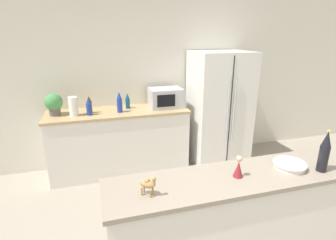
% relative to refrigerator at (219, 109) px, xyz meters
% --- Properties ---
extents(wall_back, '(8.00, 0.06, 2.55)m').
position_rel_refrigerator_xyz_m(wall_back, '(-1.07, 0.40, 0.41)').
color(wall_back, silver).
rests_on(wall_back, ground_plane).
extents(back_counter, '(1.99, 0.63, 0.94)m').
position_rel_refrigerator_xyz_m(back_counter, '(-1.55, 0.07, -0.40)').
color(back_counter, silver).
rests_on(back_counter, ground_plane).
extents(refrigerator, '(0.86, 0.74, 1.74)m').
position_rel_refrigerator_xyz_m(refrigerator, '(0.00, 0.00, 0.00)').
color(refrigerator, silver).
rests_on(refrigerator, ground_plane).
extents(bar_counter, '(1.95, 0.49, 0.96)m').
position_rel_refrigerator_xyz_m(bar_counter, '(-0.90, -2.02, -0.39)').
color(bar_counter, silver).
rests_on(bar_counter, ground_plane).
extents(potted_plant, '(0.23, 0.23, 0.30)m').
position_rel_refrigerator_xyz_m(potted_plant, '(-2.38, 0.09, 0.23)').
color(potted_plant, '#595451').
rests_on(potted_plant, back_counter).
extents(paper_towel_roll, '(0.12, 0.12, 0.26)m').
position_rel_refrigerator_xyz_m(paper_towel_roll, '(-2.14, 0.00, 0.20)').
color(paper_towel_roll, white).
rests_on(paper_towel_roll, back_counter).
extents(microwave, '(0.48, 0.37, 0.28)m').
position_rel_refrigerator_xyz_m(microwave, '(-0.84, 0.09, 0.21)').
color(microwave, '#B2B5BA').
rests_on(microwave, back_counter).
extents(back_bottle_0, '(0.07, 0.07, 0.26)m').
position_rel_refrigerator_xyz_m(back_bottle_0, '(-1.93, 0.07, 0.19)').
color(back_bottle_0, brown).
rests_on(back_bottle_0, back_counter).
extents(back_bottle_1, '(0.07, 0.07, 0.25)m').
position_rel_refrigerator_xyz_m(back_bottle_1, '(-1.94, -0.02, 0.19)').
color(back_bottle_1, navy).
rests_on(back_bottle_1, back_counter).
extents(back_bottle_2, '(0.07, 0.07, 0.30)m').
position_rel_refrigerator_xyz_m(back_bottle_2, '(-1.53, -0.00, 0.21)').
color(back_bottle_2, navy).
rests_on(back_bottle_2, back_counter).
extents(back_bottle_3, '(0.06, 0.06, 0.23)m').
position_rel_refrigerator_xyz_m(back_bottle_3, '(-1.39, 0.17, 0.18)').
color(back_bottle_3, navy).
rests_on(back_bottle_3, back_counter).
extents(wine_bottle, '(0.07, 0.07, 0.34)m').
position_rel_refrigerator_xyz_m(wine_bottle, '(-0.18, -2.13, 0.25)').
color(wine_bottle, black).
rests_on(wine_bottle, bar_counter).
extents(fruit_bowl, '(0.26, 0.26, 0.05)m').
position_rel_refrigerator_xyz_m(fruit_bowl, '(-0.39, -2.03, 0.11)').
color(fruit_bowl, white).
rests_on(fruit_bowl, bar_counter).
extents(camel_figurine, '(0.11, 0.11, 0.15)m').
position_rel_refrigerator_xyz_m(camel_figurine, '(-1.56, -2.08, 0.17)').
color(camel_figurine, '#A87F4C').
rests_on(camel_figurine, bar_counter).
extents(wise_man_figurine_blue, '(0.07, 0.07, 0.17)m').
position_rel_refrigerator_xyz_m(wise_man_figurine_blue, '(-0.86, -2.03, 0.16)').
color(wise_man_figurine_blue, maroon).
rests_on(wise_man_figurine_blue, bar_counter).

